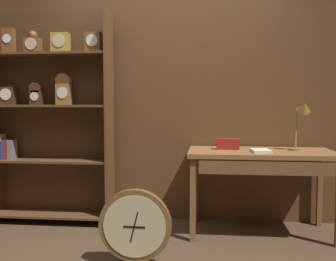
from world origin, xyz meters
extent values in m
cube|color=brown|center=(0.00, 1.36, 1.30)|extent=(4.80, 0.05, 2.60)
cube|color=brown|center=(-0.53, 1.07, 1.07)|extent=(0.02, 0.31, 2.14)
cube|color=#4B2F1A|center=(-1.15, 1.22, 1.07)|extent=(1.25, 0.01, 2.14)
cube|color=brown|center=(-1.15, 1.07, 0.09)|extent=(1.20, 0.29, 0.02)
cube|color=brown|center=(-1.15, 1.07, 0.64)|extent=(1.20, 0.29, 0.02)
cube|color=brown|center=(-1.15, 1.07, 1.20)|extent=(1.20, 0.29, 0.02)
cube|color=brown|center=(-1.15, 1.07, 1.71)|extent=(1.20, 0.29, 0.02)
cube|color=brown|center=(-1.57, 1.08, 1.85)|extent=(0.12, 0.08, 0.26)
cylinder|color=white|center=(-1.57, 1.04, 1.87)|extent=(0.09, 0.01, 0.09)
cube|color=#472816|center=(-1.60, 1.09, 1.30)|extent=(0.15, 0.10, 0.18)
cylinder|color=white|center=(-1.60, 1.04, 1.32)|extent=(0.12, 0.01, 0.12)
cube|color=brown|center=(-1.31, 1.07, 1.80)|extent=(0.16, 0.09, 0.15)
sphere|color=brown|center=(-1.31, 1.07, 1.90)|extent=(0.09, 0.09, 0.09)
cylinder|color=#C6B78C|center=(-1.31, 1.02, 1.81)|extent=(0.12, 0.01, 0.12)
cube|color=#472816|center=(-1.29, 1.08, 1.28)|extent=(0.11, 0.10, 0.14)
cylinder|color=#472816|center=(-1.29, 1.08, 1.38)|extent=(0.11, 0.10, 0.11)
cylinder|color=silver|center=(-1.29, 1.02, 1.29)|extent=(0.09, 0.01, 0.09)
cube|color=#B28C38|center=(-1.02, 1.06, 1.82)|extent=(0.17, 0.11, 0.20)
cylinder|color=#C6B78C|center=(-1.02, 1.00, 1.84)|extent=(0.13, 0.01, 0.13)
cube|color=olive|center=(-1.00, 1.07, 1.31)|extent=(0.15, 0.08, 0.21)
cylinder|color=olive|center=(-1.00, 1.07, 1.45)|extent=(0.15, 0.08, 0.15)
cylinder|color=silver|center=(-1.00, 1.03, 1.33)|extent=(0.11, 0.01, 0.11)
cube|color=brown|center=(-0.69, 1.09, 1.83)|extent=(0.15, 0.08, 0.20)
cylinder|color=silver|center=(-0.69, 1.04, 1.84)|extent=(0.12, 0.01, 0.12)
cube|color=tan|center=(-1.68, 1.08, 0.78)|extent=(0.03, 0.15, 0.26)
cube|color=navy|center=(-1.64, 1.07, 0.75)|extent=(0.04, 0.13, 0.19)
cube|color=maroon|center=(-1.61, 1.09, 0.75)|extent=(0.04, 0.16, 0.20)
cube|color=slate|center=(-1.56, 1.08, 0.75)|extent=(0.04, 0.14, 0.19)
cube|color=brown|center=(0.94, 0.96, 0.77)|extent=(1.34, 0.68, 0.04)
cube|color=brown|center=(0.32, 0.68, 0.37)|extent=(0.05, 0.05, 0.75)
cube|color=brown|center=(0.32, 1.25, 0.37)|extent=(0.05, 0.05, 0.75)
cube|color=brown|center=(1.56, 1.25, 0.37)|extent=(0.05, 0.05, 0.75)
cube|color=brown|center=(0.94, 0.65, 0.68)|extent=(1.14, 0.03, 0.12)
cylinder|color=olive|center=(1.26, 1.03, 0.80)|extent=(0.14, 0.14, 0.02)
cylinder|color=olive|center=(1.26, 1.03, 1.00)|extent=(0.02, 0.02, 0.39)
cone|color=olive|center=(1.32, 0.98, 1.19)|extent=(0.12, 0.15, 0.14)
cube|color=maroon|center=(0.64, 1.03, 0.84)|extent=(0.21, 0.09, 0.10)
cube|color=silver|center=(0.92, 0.84, 0.80)|extent=(0.18, 0.23, 0.02)
cylinder|color=brown|center=(-0.09, 0.11, 0.31)|extent=(0.55, 0.06, 0.55)
cylinder|color=#C6B78C|center=(-0.09, 0.07, 0.31)|extent=(0.47, 0.01, 0.47)
cube|color=black|center=(-0.09, 0.07, 0.31)|extent=(0.16, 0.01, 0.01)
cube|color=black|center=(-0.09, 0.07, 0.31)|extent=(0.06, 0.01, 0.23)
camera|label=1|loc=(0.45, -2.68, 1.23)|focal=41.22mm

